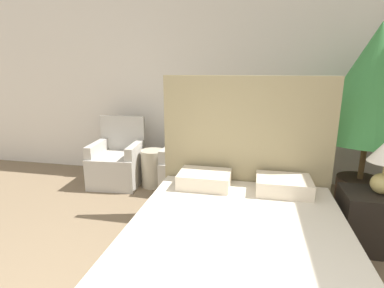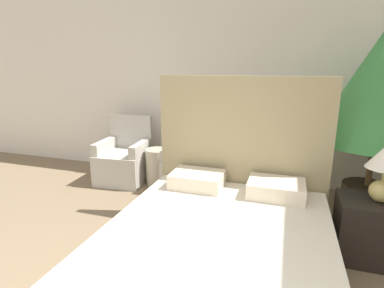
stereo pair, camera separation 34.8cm
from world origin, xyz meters
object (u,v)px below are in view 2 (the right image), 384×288
(side_table, at_px, (158,167))
(nightstand, at_px, (372,230))
(armchair_near_window_left, at_px, (124,162))
(bed, at_px, (216,254))
(potted_palm, at_px, (382,89))
(armchair_near_window_right, at_px, (193,169))

(side_table, bearing_deg, nightstand, -22.22)
(armchair_near_window_left, height_order, nightstand, armchair_near_window_left)
(nightstand, bearing_deg, bed, -146.61)
(armchair_near_window_left, distance_m, potted_palm, 3.25)
(bed, relative_size, side_table, 4.34)
(armchair_near_window_right, height_order, side_table, armchair_near_window_right)
(nightstand, bearing_deg, armchair_near_window_left, 161.64)
(bed, distance_m, nightstand, 1.39)
(armchair_near_window_left, distance_m, side_table, 0.52)
(bed, bearing_deg, side_table, 125.49)
(armchair_near_window_right, bearing_deg, side_table, -178.55)
(armchair_near_window_left, height_order, potted_palm, potted_palm)
(bed, distance_m, armchair_near_window_right, 1.88)
(bed, xyz_separation_m, nightstand, (1.16, 0.76, -0.02))
(armchair_near_window_left, xyz_separation_m, side_table, (0.52, 0.01, -0.02))
(armchair_near_window_right, distance_m, potted_palm, 2.30)
(armchair_near_window_right, bearing_deg, bed, -64.50)
(bed, height_order, nightstand, bed)
(bed, height_order, potted_palm, potted_palm)
(side_table, bearing_deg, potted_palm, -3.37)
(armchair_near_window_right, height_order, potted_palm, potted_palm)
(bed, bearing_deg, armchair_near_window_left, 135.49)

